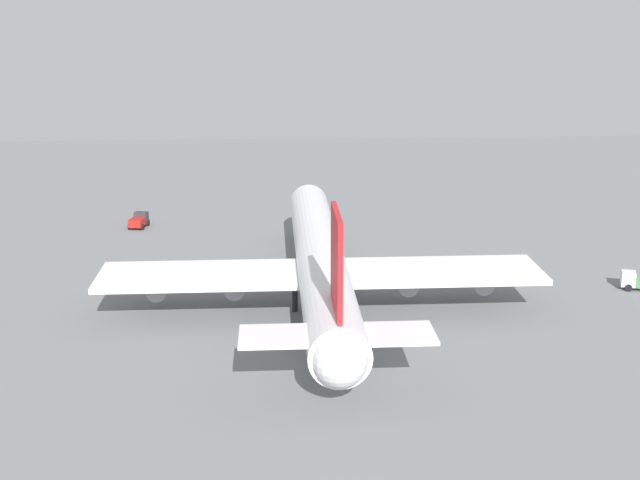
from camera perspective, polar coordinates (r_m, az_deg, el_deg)
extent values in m
plane|color=slate|center=(108.97, 0.00, -4.27)|extent=(275.83, 275.83, 0.00)
cylinder|color=silver|center=(107.09, 0.00, -1.31)|extent=(63.36, 6.12, 6.12)
sphere|color=silver|center=(137.64, -0.79, 2.57)|extent=(6.00, 6.00, 6.00)
sphere|color=silver|center=(77.46, 1.41, -8.22)|extent=(5.20, 5.20, 5.20)
cube|color=red|center=(79.38, 1.15, -1.48)|extent=(8.87, 0.50, 9.79)
cube|color=silver|center=(81.10, 4.66, -6.43)|extent=(5.70, 9.18, 0.36)
cube|color=silver|center=(80.36, -2.31, -6.60)|extent=(5.70, 9.18, 0.36)
cube|color=silver|center=(106.26, 8.11, -2.13)|extent=(10.77, 25.95, 0.70)
cube|color=silver|center=(104.54, -8.03, -2.43)|extent=(10.77, 25.95, 0.70)
cylinder|color=gray|center=(107.01, 5.92, -2.85)|extent=(4.89, 2.57, 2.57)
cylinder|color=gray|center=(108.95, 10.92, -2.71)|extent=(4.89, 2.57, 2.57)
cylinder|color=gray|center=(105.75, -5.85, -3.07)|extent=(4.89, 2.57, 2.57)
cylinder|color=gray|center=(106.62, -11.02, -3.13)|extent=(4.89, 2.57, 2.57)
cylinder|color=black|center=(127.77, -0.54, -0.55)|extent=(0.70, 0.70, 2.83)
cylinder|color=black|center=(105.76, 1.93, -4.10)|extent=(0.70, 0.70, 2.83)
cylinder|color=black|center=(105.38, -1.73, -4.17)|extent=(0.70, 0.70, 2.83)
cube|color=#333338|center=(149.30, -12.15, 1.52)|extent=(1.98, 2.50, 1.92)
cube|color=#B21E19|center=(147.31, -12.44, 1.19)|extent=(3.32, 2.76, 1.31)
cylinder|color=black|center=(149.07, -11.70, 1.15)|extent=(1.02, 0.46, 0.99)
cylinder|color=black|center=(149.88, -12.58, 1.17)|extent=(1.02, 0.46, 0.99)
cylinder|color=black|center=(146.51, -12.05, 0.87)|extent=(1.02, 0.46, 0.99)
cylinder|color=black|center=(147.33, -12.94, 0.90)|extent=(1.02, 0.46, 0.99)
cube|color=silver|center=(120.92, 20.38, -2.49)|extent=(2.38, 2.34, 2.02)
cylinder|color=black|center=(122.21, 20.32, -2.80)|extent=(0.57, 0.99, 0.95)
cylinder|color=black|center=(120.25, 20.40, -3.11)|extent=(0.57, 0.99, 0.95)
cone|color=orange|center=(138.47, -0.03, 0.31)|extent=(0.53, 0.53, 0.76)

